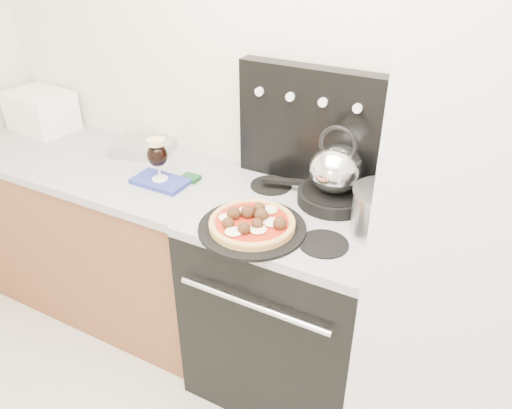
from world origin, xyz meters
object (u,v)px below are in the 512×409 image
Objects in this scene: stove_body at (291,304)px; skillet at (333,197)px; stock_pot at (384,214)px; pizza_pan at (252,228)px; fridge at (485,261)px; pizza at (252,222)px; tea_kettle at (336,165)px; base_cabinet at (106,236)px; oven_mitt at (160,181)px; toaster_oven at (42,111)px; beer_glass at (158,159)px.

skillet is (0.10, 0.14, 0.51)m from stove_body.
pizza_pan is at bearing -154.91° from stock_pot.
pizza is (-0.79, -0.16, 0.01)m from fridge.
base_cabinet is at bearing 177.23° from tea_kettle.
base_cabinet is 1.11m from stove_body.
oven_mitt is 1.05× the size of tea_kettle.
toaster_oven reaches higher than oven_mitt.
tea_kettle is at bearing 0.00° from skillet.
toaster_oven is 1.43× the size of stock_pot.
stock_pot is at bearing 2.61° from stove_body.
fridge is at bearing 11.56° from pizza_pan.
stock_pot is (0.34, 0.02, 0.56)m from stove_body.
fridge is 0.81m from pizza_pan.
stock_pot is (0.24, -0.13, 0.06)m from skillet.
pizza is 1.10× the size of skillet.
fridge reaches higher than beer_glass.
pizza is at bearing -115.82° from stove_body.
pizza is at bearing -8.21° from toaster_oven.
tea_kettle is (-0.60, 0.17, 0.14)m from fridge.
fridge is 0.62m from skillet.
pizza is at bearing -16.00° from oven_mitt.
stove_body is at bearing 64.18° from pizza.
beer_glass is 0.67× the size of skillet.
toaster_oven reaches higher than pizza_pan.
toaster_oven is at bearing 166.25° from pizza_pan.
tea_kettle reaches higher than pizza.
tea_kettle is (0.74, 0.17, 0.18)m from oven_mitt.
stove_body is 1.70m from toaster_oven.
pizza_pan is at bearing -168.44° from fridge.
stove_body is 2.66× the size of toaster_oven.
beer_glass is at bearing -6.89° from toaster_oven.
toaster_oven reaches higher than pizza.
toaster_oven is 1.03× the size of pizza.
stove_body is at bearing 2.63° from oven_mitt.
pizza reaches higher than pizza_pan.
fridge is 8.18× the size of stock_pot.
skillet is at bearing 0.00° from tea_kettle.
base_cabinet is 1.56m from stock_pot.
skillet reaches higher than base_cabinet.
pizza_pan is at bearing -90.00° from pizza.
pizza_pan is at bearing -11.79° from base_cabinet.
stove_body is 0.79m from oven_mitt.
oven_mitt reaches higher than base_cabinet.
beer_glass is at bearing -177.37° from stove_body.
pizza reaches higher than stove_body.
stock_pot is at bearing -0.37° from base_cabinet.
tea_kettle is at bearing 13.12° from beer_glass.
skillet is at bearing 4.32° from toaster_oven.
skillet is 0.14m from tea_kettle.
beer_glass is 0.77m from skillet.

